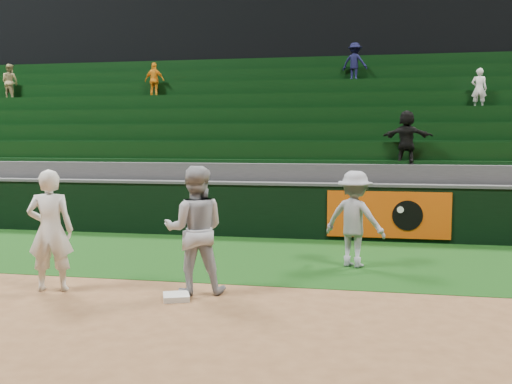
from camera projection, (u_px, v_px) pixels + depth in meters
ground at (181, 299)px, 7.92m from camera, size 70.00×70.00×0.00m
foul_grass at (231, 256)px, 10.86m from camera, size 36.00×4.20×0.01m
upper_deck at (307, 50)px, 24.43m from camera, size 40.00×12.00×12.00m
first_base at (176, 297)px, 7.90m from camera, size 0.46×0.46×0.08m
first_baseman at (50, 230)px, 8.31m from camera, size 0.75×0.60×1.79m
baserunner at (195, 230)px, 8.20m from camera, size 1.03×0.87×1.84m
base_coach at (355, 219)px, 9.85m from camera, size 1.23×0.97×1.67m
field_wall at (254, 209)px, 12.94m from camera, size 36.00×0.45×1.25m
stadium_seating at (278, 157)px, 16.54m from camera, size 36.00×5.95×5.08m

